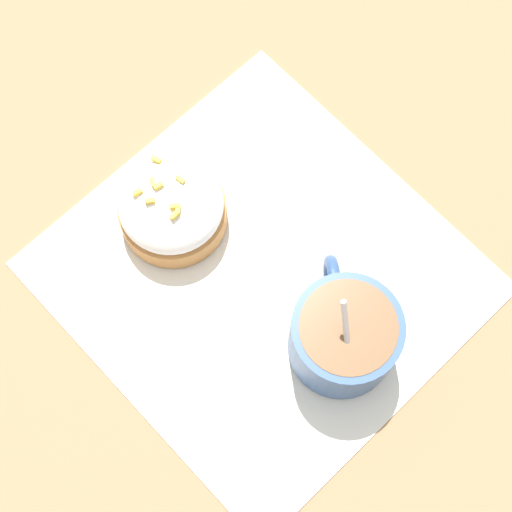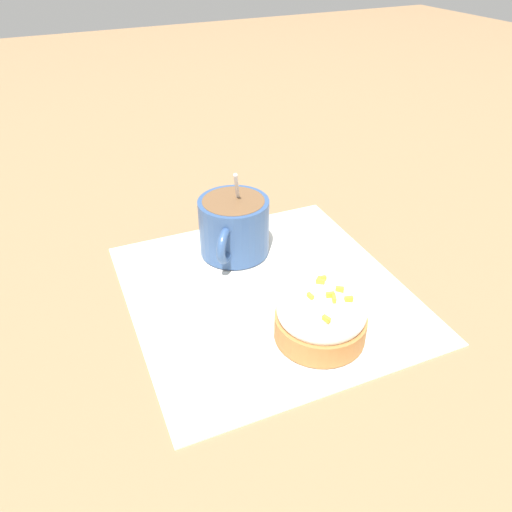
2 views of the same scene
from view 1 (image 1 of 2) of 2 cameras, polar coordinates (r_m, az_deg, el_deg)
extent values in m
plane|color=#93704C|center=(0.65, 0.37, -1.36)|extent=(3.00, 3.00, 0.00)
cube|color=white|center=(0.65, 0.37, -1.33)|extent=(0.29, 0.28, 0.00)
cylinder|color=#335184|center=(0.60, 5.58, -5.76)|extent=(0.08, 0.08, 0.06)
cylinder|color=brown|center=(0.58, 5.82, -5.20)|extent=(0.07, 0.07, 0.01)
torus|color=#335184|center=(0.61, 5.11, -1.74)|extent=(0.04, 0.03, 0.04)
ellipsoid|color=silver|center=(0.63, 4.80, -4.54)|extent=(0.03, 0.03, 0.01)
cylinder|color=silver|center=(0.58, 6.14, -6.27)|extent=(0.04, 0.03, 0.09)
cylinder|color=#B2753D|center=(0.65, -5.54, 2.87)|extent=(0.08, 0.08, 0.02)
ellipsoid|color=white|center=(0.63, -5.70, 3.47)|extent=(0.08, 0.08, 0.04)
cube|color=yellow|center=(0.61, -7.08, 3.66)|extent=(0.01, 0.01, 0.00)
cube|color=yellow|center=(0.61, -5.45, 3.32)|extent=(0.01, 0.01, 0.00)
cube|color=yellow|center=(0.62, -7.91, 4.22)|extent=(0.00, 0.01, 0.00)
cube|color=yellow|center=(0.62, -6.52, 4.67)|extent=(0.00, 0.01, 0.00)
cube|color=yellow|center=(0.62, -4.77, 5.38)|extent=(0.01, 0.00, 0.00)
cube|color=yellow|center=(0.61, -5.22, 3.11)|extent=(0.01, 0.01, 0.00)
cube|color=yellow|center=(0.62, -6.88, 4.89)|extent=(0.01, 0.01, 0.00)
cube|color=yellow|center=(0.63, -6.83, 6.26)|extent=(0.01, 0.00, 0.00)
cube|color=yellow|center=(0.61, -5.44, 2.72)|extent=(0.00, 0.01, 0.00)
camera|label=2|loc=(0.65, -15.15, 42.56)|focal=35.00mm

